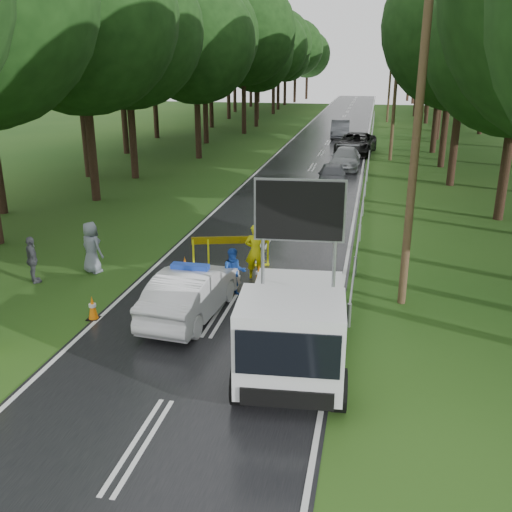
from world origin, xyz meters
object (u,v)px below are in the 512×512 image
(police_sedan, at_px, (191,293))
(queue_car_third, at_px, (356,144))
(civilian, at_px, (234,273))
(officer, at_px, (255,252))
(work_truck, at_px, (294,326))
(queue_car_second, at_px, (345,158))
(queue_car_fourth, at_px, (340,129))
(queue_car_first, at_px, (332,175))
(barrier, at_px, (231,244))

(police_sedan, height_order, queue_car_third, queue_car_third)
(civilian, bearing_deg, officer, 57.78)
(work_truck, relative_size, queue_car_third, 0.96)
(police_sedan, relative_size, work_truck, 0.80)
(police_sedan, bearing_deg, queue_car_second, -91.97)
(queue_car_second, relative_size, queue_car_fourth, 0.97)
(civilian, relative_size, queue_car_second, 0.34)
(work_truck, xyz_separation_m, queue_car_first, (-0.75, 20.70, -0.50))
(queue_car_fourth, bearing_deg, queue_car_second, -87.63)
(officer, distance_m, queue_car_third, 27.23)
(officer, height_order, queue_car_first, officer)
(work_truck, height_order, civilian, work_truck)
(police_sedan, height_order, queue_car_second, police_sedan)
(barrier, distance_m, officer, 1.44)
(civilian, bearing_deg, police_sedan, -136.82)
(civilian, distance_m, queue_car_second, 22.79)
(barrier, relative_size, civilian, 1.71)
(queue_car_second, bearing_deg, queue_car_third, 86.80)
(barrier, bearing_deg, civilian, -89.12)
(barrier, relative_size, queue_car_fourth, 0.56)
(police_sedan, relative_size, officer, 2.34)
(police_sedan, relative_size, queue_car_first, 1.15)
(work_truck, height_order, queue_car_first, work_truck)
(queue_car_second, xyz_separation_m, queue_car_third, (0.42, 6.04, 0.14))
(barrier, bearing_deg, officer, -56.21)
(police_sedan, xyz_separation_m, officer, (1.20, 3.26, 0.24))
(work_truck, distance_m, queue_car_first, 20.72)
(queue_car_first, xyz_separation_m, queue_car_third, (0.84, 12.10, 0.14))
(officer, height_order, queue_car_third, officer)
(work_truck, bearing_deg, officer, 105.77)
(queue_car_first, distance_m, queue_car_third, 12.13)
(barrier, bearing_deg, queue_car_first, 64.60)
(officer, xyz_separation_m, queue_car_third, (2.20, 27.14, -0.15))
(work_truck, height_order, queue_car_fourth, work_truck)
(police_sedan, height_order, officer, officer)
(work_truck, relative_size, queue_car_first, 1.43)
(barrier, distance_m, civilian, 2.63)
(police_sedan, distance_m, queue_car_first, 18.48)
(police_sedan, bearing_deg, work_truck, 149.14)
(barrier, xyz_separation_m, queue_car_third, (3.29, 26.20, -0.05))
(barrier, xyz_separation_m, officer, (1.09, -0.94, 0.10))
(work_truck, distance_m, officer, 6.04)
(work_truck, relative_size, queue_car_fourth, 1.17)
(work_truck, bearing_deg, queue_car_fourth, 87.65)
(queue_car_first, xyz_separation_m, queue_car_fourth, (-0.96, 21.47, 0.12))
(barrier, bearing_deg, queue_car_fourth, 72.05)
(civilian, bearing_deg, queue_car_third, 65.13)
(civilian, relative_size, queue_car_fourth, 0.33)
(civilian, height_order, queue_car_first, civilian)
(queue_car_first, bearing_deg, queue_car_second, 82.57)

